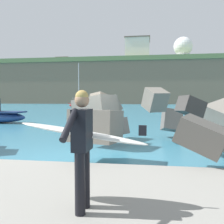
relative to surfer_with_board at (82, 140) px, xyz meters
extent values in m
plane|color=teal|center=(-0.53, 4.27, -1.28)|extent=(400.00, 400.00, 0.00)
cube|color=gray|center=(-0.53, 0.27, -1.16)|extent=(48.00, 4.40, 0.24)
cube|color=#3D3A38|center=(2.34, 4.69, 0.32)|extent=(1.03, 0.94, 0.77)
cube|color=#4C4944|center=(2.33, 2.85, -0.34)|extent=(1.54, 1.33, 1.07)
cube|color=slate|center=(1.27, 6.75, 0.53)|extent=(1.21, 1.26, 1.05)
cube|color=#605B56|center=(-0.13, 5.83, -0.52)|extent=(0.90, 0.96, 0.83)
cube|color=slate|center=(-1.01, 5.58, 0.21)|extent=(1.84, 1.66, 1.05)
cube|color=slate|center=(-0.48, 3.23, -0.17)|extent=(1.48, 1.41, 0.97)
cube|color=gray|center=(-0.96, 6.24, 0.49)|extent=(0.84, 0.97, 0.74)
cube|color=#605B56|center=(2.07, 8.20, -0.46)|extent=(1.04, 1.12, 1.22)
cube|color=slate|center=(-0.79, 7.34, 0.12)|extent=(1.24, 1.37, 1.30)
cylinder|color=black|center=(0.02, -0.23, -0.59)|extent=(0.15, 0.15, 0.90)
cylinder|color=black|center=(0.03, 0.01, -0.59)|extent=(0.15, 0.15, 0.90)
cube|color=black|center=(0.03, -0.11, 0.16)|extent=(0.23, 0.39, 0.60)
sphere|color=#A87A5B|center=(0.03, -0.11, 0.59)|extent=(0.21, 0.21, 0.21)
sphere|color=tan|center=(0.03, -0.11, 0.64)|extent=(0.19, 0.19, 0.19)
cylinder|color=black|center=(-0.04, -0.49, 0.28)|extent=(0.11, 0.53, 0.41)
cylinder|color=black|center=(0.04, 0.14, 0.12)|extent=(0.09, 0.09, 0.56)
ellipsoid|color=white|center=(-0.06, 0.22, 0.06)|extent=(2.10, 0.44, 0.37)
cube|color=black|center=(0.89, 0.18, 0.13)|extent=(0.12, 0.02, 0.16)
ellipsoid|color=maroon|center=(-11.33, 40.22, -0.88)|extent=(4.56, 4.52, 0.80)
cube|color=maroon|center=(-11.33, 40.22, -0.52)|extent=(4.20, 4.16, 0.10)
cylinder|color=silver|center=(-11.58, 39.98, 3.16)|extent=(0.12, 0.12, 7.27)
cylinder|color=silver|center=(-11.58, 39.98, 0.42)|extent=(2.01, 1.97, 0.08)
cube|color=#756651|center=(-11.60, 80.55, 4.58)|extent=(87.42, 36.59, 11.71)
cube|color=#667F4C|center=(-11.60, 80.55, 11.03)|extent=(89.17, 37.33, 1.20)
cylinder|color=silver|center=(12.66, 83.45, 13.13)|extent=(5.22, 5.22, 3.01)
sphere|color=white|center=(12.66, 83.45, 17.83)|extent=(6.38, 6.38, 6.38)
cube|color=beige|center=(-31.75, 90.21, 13.66)|extent=(4.76, 6.81, 4.06)
cube|color=#66564C|center=(-31.75, 90.21, 15.84)|extent=(5.00, 7.15, 0.30)
cube|color=silver|center=(-2.24, 71.29, 14.68)|extent=(6.99, 7.74, 6.10)
cube|color=#66564C|center=(-2.24, 71.29, 17.88)|extent=(7.34, 8.12, 0.30)
camera|label=1|loc=(0.97, -3.52, 0.64)|focal=39.20mm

